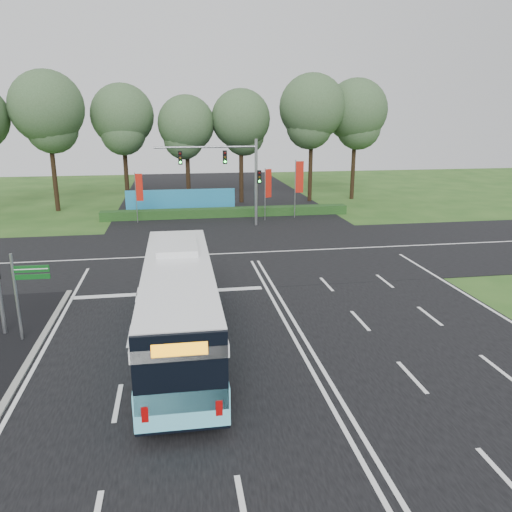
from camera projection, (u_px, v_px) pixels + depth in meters
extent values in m
plane|color=#264E1A|center=(287.00, 326.00, 21.51)|extent=(120.00, 120.00, 0.00)
cube|color=black|center=(287.00, 326.00, 21.50)|extent=(20.00, 120.00, 0.04)
cube|color=black|center=(247.00, 253.00, 32.90)|extent=(120.00, 14.00, 0.05)
cube|color=gray|center=(19.00, 379.00, 17.07)|extent=(0.25, 18.00, 0.12)
cube|color=#6EE3FF|center=(180.00, 320.00, 19.32)|extent=(2.67, 12.51, 1.15)
cube|color=black|center=(180.00, 333.00, 19.46)|extent=(2.64, 12.45, 0.31)
cube|color=black|center=(179.00, 295.00, 19.04)|extent=(2.57, 12.32, 0.99)
cube|color=white|center=(178.00, 280.00, 18.87)|extent=(2.67, 12.51, 0.36)
cube|color=white|center=(178.00, 271.00, 18.77)|extent=(2.62, 12.01, 0.36)
cube|color=white|center=(177.00, 245.00, 21.16)|extent=(1.68, 3.13, 0.26)
cube|color=black|center=(181.00, 374.00, 13.14)|extent=(2.53, 0.13, 2.29)
cube|color=orange|center=(180.00, 349.00, 12.90)|extent=(1.46, 0.07, 0.36)
cylinder|color=black|center=(152.00, 303.00, 22.66)|extent=(0.30, 1.08, 1.08)
cylinder|color=black|center=(206.00, 300.00, 23.02)|extent=(0.30, 1.08, 1.08)
cylinder|color=black|center=(142.00, 390.00, 15.53)|extent=(0.30, 1.08, 1.08)
cylinder|color=black|center=(221.00, 383.00, 15.89)|extent=(0.30, 1.08, 1.08)
cylinder|color=gray|center=(17.00, 298.00, 19.67)|extent=(0.11, 0.11, 3.64)
cube|color=#0D4B17|center=(31.00, 269.00, 19.44)|extent=(1.37, 0.10, 0.27)
cube|color=#0D4B17|center=(32.00, 277.00, 19.52)|extent=(1.37, 0.10, 0.20)
cube|color=white|center=(31.00, 269.00, 19.40)|extent=(1.27, 0.05, 0.04)
cylinder|color=gray|center=(136.00, 198.00, 41.66)|extent=(0.07, 0.07, 4.24)
cube|color=#B31B0F|center=(139.00, 187.00, 41.44)|extent=(0.57, 0.08, 2.26)
cylinder|color=gray|center=(265.00, 195.00, 42.53)|extent=(0.07, 0.07, 4.51)
cube|color=#B31B0F|center=(268.00, 183.00, 42.44)|extent=(0.57, 0.27, 2.41)
cylinder|color=gray|center=(295.00, 189.00, 43.62)|extent=(0.08, 0.08, 5.09)
cube|color=#B31B0F|center=(300.00, 177.00, 43.37)|extent=(0.68, 0.07, 2.71)
cylinder|color=gray|center=(256.00, 183.00, 40.34)|extent=(0.24, 0.24, 7.00)
cylinder|color=gray|center=(206.00, 147.00, 38.93)|extent=(8.00, 0.16, 0.16)
cube|color=black|center=(225.00, 157.00, 39.38)|extent=(0.32, 0.28, 1.05)
cube|color=black|center=(180.00, 158.00, 38.84)|extent=(0.32, 0.28, 1.05)
cube|color=black|center=(259.00, 177.00, 40.24)|extent=(0.32, 0.28, 1.05)
cube|color=#183B15|center=(227.00, 212.00, 44.67)|extent=(22.00, 1.20, 0.80)
cube|color=teal|center=(181.00, 201.00, 46.23)|extent=(10.00, 0.30, 2.20)
cylinder|color=black|center=(53.00, 163.00, 46.41)|extent=(0.44, 0.44, 9.02)
sphere|color=#364F2E|center=(47.00, 107.00, 45.06)|extent=(6.65, 6.65, 6.65)
cylinder|color=black|center=(125.00, 163.00, 50.18)|extent=(0.44, 0.44, 8.36)
sphere|color=#364F2E|center=(122.00, 115.00, 48.93)|extent=(6.16, 6.16, 6.16)
cylinder|color=black|center=(188.00, 166.00, 50.51)|extent=(0.44, 0.44, 7.60)
sphere|color=#364F2E|center=(186.00, 124.00, 49.37)|extent=(5.60, 5.60, 5.60)
cylinder|color=black|center=(241.00, 164.00, 51.11)|extent=(0.44, 0.44, 8.03)
sphere|color=#364F2E|center=(241.00, 119.00, 49.91)|extent=(5.92, 5.92, 5.92)
cylinder|color=black|center=(311.00, 158.00, 51.79)|extent=(0.44, 0.44, 9.11)
sphere|color=#364F2E|center=(312.00, 107.00, 50.42)|extent=(6.71, 6.71, 6.71)
cylinder|color=black|center=(354.00, 158.00, 53.38)|extent=(0.44, 0.44, 8.85)
sphere|color=#364F2E|center=(356.00, 110.00, 52.05)|extent=(6.52, 6.52, 6.52)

